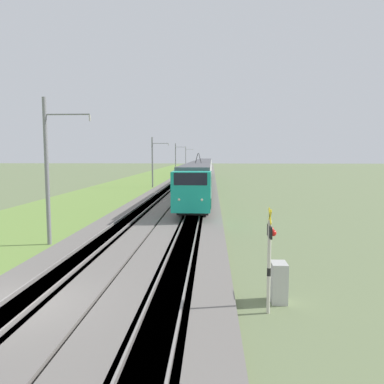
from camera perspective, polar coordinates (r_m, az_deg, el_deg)
name	(u,v)px	position (r m, az deg, el deg)	size (l,w,h in m)	color
ground_plane	(19,315)	(13.36, -24.82, -16.61)	(400.00, 400.00, 0.00)	#6B7A51
ballast_main	(175,184)	(61.36, -2.57, 1.22)	(240.00, 4.40, 0.30)	slate
ballast_adjacent	(203,184)	(61.09, 1.67, 1.20)	(240.00, 4.40, 0.30)	slate
track_main	(175,184)	(61.36, -2.57, 1.23)	(240.00, 1.57, 0.45)	#4C4238
track_adjacent	(203,184)	(61.09, 1.67, 1.21)	(240.00, 1.57, 0.45)	#4C4238
grass_verge	(133,184)	(62.45, -9.01, 1.15)	(240.00, 10.79, 0.12)	olive
passenger_train	(203,171)	(58.14, 1.61, 3.20)	(65.75, 2.83, 5.13)	#19A88E
crossing_signal_far	(270,250)	(11.92, 11.77, -8.65)	(0.70, 0.23, 3.33)	beige
catenary_mast_near	(48,171)	(21.30, -21.10, 3.07)	(0.22, 2.56, 7.95)	slate
catenary_mast_mid	(153,162)	(55.67, -5.99, 4.59)	(0.22, 2.56, 7.51)	slate
catenary_mast_far	(176,159)	(90.95, -2.48, 5.10)	(0.22, 2.56, 7.69)	slate
catenary_mast_distant	(186,158)	(126.37, -0.94, 5.27)	(0.22, 2.56, 7.65)	slate
equipment_cabinet	(279,282)	(13.27, 13.07, -13.26)	(0.74, 0.52, 1.36)	#B7B7B2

